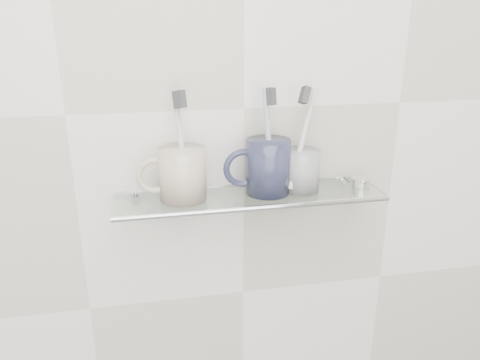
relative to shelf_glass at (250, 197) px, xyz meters
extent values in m
plane|color=silver|center=(0.00, 0.06, 0.15)|extent=(2.50, 0.00, 2.50)
cube|color=silver|center=(0.00, 0.00, 0.00)|extent=(0.50, 0.12, 0.01)
cylinder|color=silver|center=(0.00, -0.06, 0.00)|extent=(0.50, 0.01, 0.01)
cylinder|color=silver|center=(-0.21, 0.05, -0.01)|extent=(0.02, 0.03, 0.02)
cylinder|color=silver|center=(0.21, 0.05, -0.01)|extent=(0.02, 0.03, 0.02)
cylinder|color=beige|center=(-0.12, 0.00, 0.05)|extent=(0.10, 0.10, 0.09)
torus|color=beige|center=(-0.17, 0.00, 0.05)|extent=(0.07, 0.01, 0.07)
cylinder|color=silver|center=(-0.12, 0.00, 0.10)|extent=(0.03, 0.05, 0.19)
cube|color=#37373C|center=(-0.12, 0.00, 0.19)|extent=(0.02, 0.03, 0.03)
cylinder|color=black|center=(0.03, 0.00, 0.06)|extent=(0.10, 0.10, 0.10)
torus|color=black|center=(-0.01, 0.00, 0.06)|extent=(0.07, 0.01, 0.07)
cylinder|color=#9AA8B3|center=(0.03, 0.00, 0.10)|extent=(0.03, 0.02, 0.19)
cube|color=#37373C|center=(0.03, 0.00, 0.19)|extent=(0.02, 0.03, 0.03)
cylinder|color=white|center=(0.10, 0.00, 0.04)|extent=(0.08, 0.08, 0.08)
torus|color=white|center=(0.06, 0.00, 0.04)|extent=(0.06, 0.01, 0.06)
cylinder|color=beige|center=(0.10, 0.00, 0.10)|extent=(0.07, 0.05, 0.18)
cube|color=#37373C|center=(0.10, 0.00, 0.19)|extent=(0.02, 0.03, 0.04)
cylinder|color=silver|center=(0.22, 0.00, 0.01)|extent=(0.04, 0.04, 0.02)
camera|label=1|loc=(-0.18, -0.79, 0.32)|focal=35.00mm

